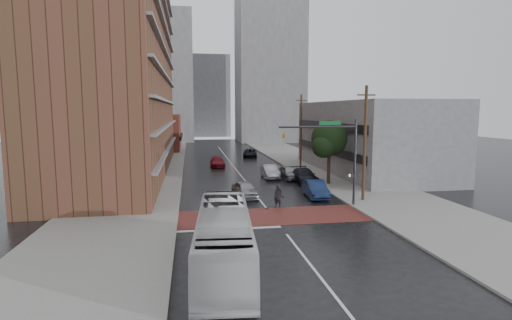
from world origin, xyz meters
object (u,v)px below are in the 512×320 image
transit_bus (224,239)px  car_parked_far (289,172)px  car_travel_b (270,171)px  car_parked_mid (304,176)px  car_parked_near (315,189)px  suv_travel (250,153)px  car_travel_a (245,190)px  car_travel_c (217,162)px  pedestrian_a (278,196)px  pedestrian_b (279,198)px

transit_bus → car_parked_far: 26.79m
car_travel_b → car_parked_mid: (3.12, -3.57, -0.00)m
car_travel_b → car_parked_near: size_ratio=1.00×
car_parked_near → car_parked_far: size_ratio=1.03×
suv_travel → car_parked_far: size_ratio=1.10×
car_parked_near → car_travel_b: bearing=104.4°
car_travel_a → car_travel_c: 20.24m
transit_bus → pedestrian_a: 13.07m
car_parked_far → suv_travel: bearing=87.5°
pedestrian_b → car_parked_far: pedestrian_b is taller
pedestrian_a → car_parked_near: (4.20, 3.22, -0.18)m
car_travel_b → car_parked_far: size_ratio=1.03×
car_parked_near → car_parked_far: (0.00, 9.90, -0.00)m
car_travel_a → car_parked_near: 6.44m
car_travel_a → car_travel_b: car_travel_b is taller
transit_bus → suv_travel: (8.45, 47.30, -0.86)m
car_travel_a → transit_bus: bearing=-110.7°
pedestrian_a → pedestrian_b: size_ratio=1.20×
car_travel_b → car_parked_near: bearing=-78.8°
car_travel_b → car_travel_c: 11.70m
transit_bus → car_travel_b: size_ratio=2.38×
suv_travel → car_travel_b: bearing=-82.8°
car_parked_mid → car_parked_far: 2.75m
car_travel_a → suv_travel: car_travel_a is taller
pedestrian_b → car_travel_b: 14.32m
pedestrian_b → car_parked_mid: (5.20, 10.60, -0.03)m
car_travel_c → pedestrian_b: bearing=-82.3°
transit_bus → car_parked_near: (9.64, 15.09, -0.78)m
transit_bus → car_parked_mid: (10.74, 22.46, -0.78)m
pedestrian_b → car_parked_far: size_ratio=0.35×
car_parked_near → pedestrian_a: bearing=-138.5°
car_travel_c → suv_travel: (6.30, 10.92, 0.01)m
car_travel_c → car_parked_far: bearing=-56.8°
car_travel_a → car_parked_mid: size_ratio=0.80×
transit_bus → car_travel_c: (2.16, 36.38, -0.87)m
transit_bus → pedestrian_b: (5.53, 11.87, -0.75)m
car_travel_b → car_parked_far: car_parked_far is taller
car_travel_a → car_travel_c: size_ratio=0.89×
car_travel_b → car_travel_a: bearing=-113.0°
pedestrian_a → car_parked_mid: pedestrian_a is taller
transit_bus → pedestrian_a: bearing=70.0°
pedestrian_a → car_parked_near: 5.30m
pedestrian_b → car_parked_near: bearing=40.6°
suv_travel → pedestrian_a: bearing=-85.4°
transit_bus → car_travel_c: size_ratio=2.36×
car_travel_a → car_travel_c: bearing=84.0°
pedestrian_b → car_travel_c: size_ratio=0.34×
transit_bus → pedestrian_a: size_ratio=5.81×
pedestrian_b → suv_travel: size_ratio=0.32×
transit_bus → car_travel_a: 16.52m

